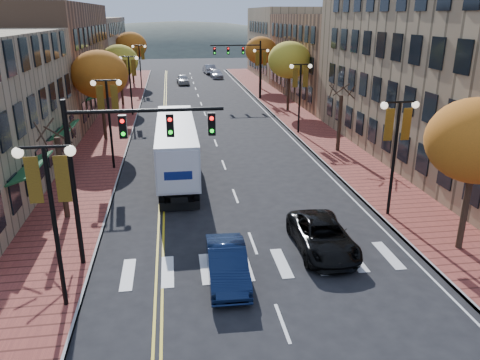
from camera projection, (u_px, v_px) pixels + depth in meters
name	position (u px, v px, depth m)	size (l,w,h in m)	color
ground	(270.00, 291.00, 17.88)	(200.00, 200.00, 0.00)	black
sidewalk_left	(117.00, 119.00, 46.93)	(4.00, 85.00, 0.15)	brown
sidewalk_right	(291.00, 114.00, 49.38)	(4.00, 85.00, 0.15)	brown
building_left_mid	(34.00, 61.00, 47.30)	(12.00, 24.00, 11.00)	brown
building_left_far	(79.00, 51.00, 70.86)	(12.00, 26.00, 9.50)	#9E8966
building_right_mid	(348.00, 57.00, 57.87)	(15.00, 24.00, 10.00)	brown
building_right_far	(301.00, 43.00, 78.22)	(15.00, 20.00, 11.00)	#9E8966
tree_left_a	(62.00, 178.00, 23.36)	(0.28, 0.28, 4.20)	#382619
tree_left_b	(100.00, 75.00, 37.21)	(4.48, 4.48, 7.21)	#382619
tree_left_c	(119.00, 61.00, 52.26)	(4.16, 4.16, 6.69)	#382619
tree_left_d	(131.00, 46.00, 68.86)	(4.61, 4.61, 7.42)	#382619
tree_right_a	(477.00, 141.00, 19.27)	(4.16, 4.16, 6.69)	#382619
tree_right_b	(339.00, 123.00, 35.13)	(0.28, 0.28, 4.20)	#382619
tree_right_c	(289.00, 60.00, 48.98)	(4.48, 4.48, 7.21)	#382619
tree_right_d	(261.00, 50.00, 63.95)	(4.35, 4.35, 7.00)	#382619
lamp_left_a	(51.00, 197.00, 15.42)	(1.96, 0.36, 6.05)	black
lamp_left_b	(108.00, 107.00, 30.34)	(1.96, 0.36, 6.05)	black
lamp_left_c	(130.00, 74.00, 47.12)	(1.96, 0.36, 6.05)	black
lamp_left_d	(140.00, 58.00, 63.91)	(1.96, 0.36, 6.05)	black
lamp_right_a	(396.00, 136.00, 23.05)	(1.96, 0.36, 6.05)	black
lamp_right_b	(300.00, 85.00, 39.83)	(1.96, 0.36, 6.05)	black
lamp_right_c	(261.00, 64.00, 56.62)	(1.96, 0.36, 6.05)	black
traffic_mast_near	(120.00, 151.00, 18.28)	(6.10, 0.35, 7.00)	black
traffic_mast_far	(244.00, 59.00, 56.13)	(6.10, 0.34, 7.00)	black
semi_truck	(176.00, 142.00, 30.61)	(2.36, 14.45, 3.61)	black
navy_sedan	(227.00, 264.00, 18.39)	(1.51, 4.32, 1.42)	#0D1936
black_suv	(322.00, 236.00, 20.71)	(2.33, 5.05, 1.40)	black
car_far_white	(183.00, 79.00, 70.36)	(1.73, 4.29, 1.46)	silver
car_far_silver	(217.00, 74.00, 77.10)	(1.84, 4.53, 1.31)	#B3B3BB
car_far_oncoming	(209.00, 69.00, 82.84)	(1.73, 4.96, 1.63)	#94949A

